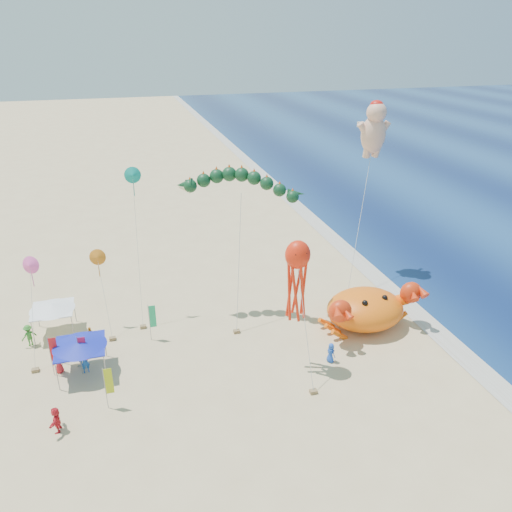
{
  "coord_description": "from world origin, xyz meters",
  "views": [
    {
      "loc": [
        -11.56,
        -31.64,
        22.47
      ],
      "look_at": [
        -2.0,
        2.0,
        6.5
      ],
      "focal_mm": 35.0,
      "sensor_mm": 36.0,
      "label": 1
    }
  ],
  "objects": [
    {
      "name": "dragon_kite",
      "position": [
        -2.45,
        5.21,
        11.08
      ],
      "size": [
        9.92,
        6.21,
        12.18
      ],
      "color": "#0E341B",
      "rests_on": "ground"
    },
    {
      "name": "octopus_kite",
      "position": [
        -0.67,
        -3.46,
        7.36
      ],
      "size": [
        1.73,
        4.4,
        9.81
      ],
      "color": "red",
      "rests_on": "ground"
    },
    {
      "name": "beachgoers",
      "position": [
        -13.39,
        -0.15,
        0.87
      ],
      "size": [
        27.3,
        11.62,
        1.88
      ],
      "color": "#317F2A",
      "rests_on": "ground"
    },
    {
      "name": "canopy_white",
      "position": [
        -17.75,
        5.61,
        2.44
      ],
      "size": [
        3.46,
        3.46,
        2.71
      ],
      "color": "gray",
      "rests_on": "ground"
    },
    {
      "name": "small_kites",
      "position": [
        -14.15,
        5.54,
        7.51
      ],
      "size": [
        9.3,
        7.43,
        12.68
      ],
      "color": "#0C887B",
      "rests_on": "ground"
    },
    {
      "name": "canopy_blue",
      "position": [
        -15.47,
        -0.28,
        2.44
      ],
      "size": [
        3.7,
        3.7,
        2.71
      ],
      "color": "gray",
      "rests_on": "ground"
    },
    {
      "name": "cherub_kite",
      "position": [
        11.67,
        10.25,
        14.15
      ],
      "size": [
        6.1,
        7.6,
        16.62
      ],
      "color": "#EDAD91",
      "rests_on": "ground"
    },
    {
      "name": "crab_inflatable",
      "position": [
        6.73,
        -0.2,
        1.68
      ],
      "size": [
        8.7,
        6.28,
        3.81
      ],
      "color": "#FF660D",
      "rests_on": "ground"
    },
    {
      "name": "feather_flags",
      "position": [
        -14.13,
        -0.61,
        2.01
      ],
      "size": [
        7.6,
        7.21,
        3.2
      ],
      "color": "gray",
      "rests_on": "ground"
    },
    {
      "name": "foam_strip",
      "position": [
        12.0,
        0.0,
        0.01
      ],
      "size": [
        320.0,
        320.0,
        0.0
      ],
      "primitive_type": "plane",
      "color": "silver",
      "rests_on": "ground"
    },
    {
      "name": "ground",
      "position": [
        0.0,
        0.0,
        0.0
      ],
      "size": [
        320.0,
        320.0,
        0.0
      ],
      "primitive_type": "plane",
      "color": "#D1B784",
      "rests_on": "ground"
    }
  ]
}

